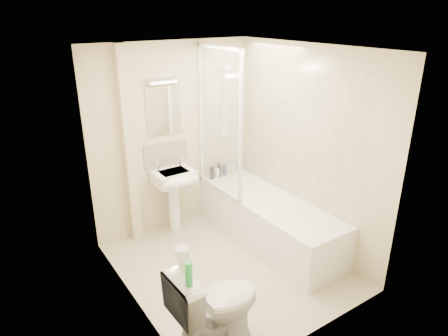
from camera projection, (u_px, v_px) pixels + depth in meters
floor at (229, 266)px, 4.56m from camera, size 2.50×2.50×0.00m
wall_back at (173, 139)px, 5.07m from camera, size 2.20×0.02×2.40m
wall_left at (127, 195)px, 3.54m from camera, size 0.02×2.50×2.40m
wall_right at (306, 149)px, 4.68m from camera, size 0.02×2.50×2.40m
ceiling at (230, 48)px, 3.67m from camera, size 2.20×2.50×0.02m
tile_back at (223, 113)px, 5.37m from camera, size 0.70×0.01×1.75m
tile_right at (295, 127)px, 4.75m from camera, size 0.01×2.10×1.75m
pipe_boxing at (129, 149)px, 4.71m from camera, size 0.12×0.12×2.40m
splashback at (166, 153)px, 5.07m from camera, size 0.60×0.02×0.30m
mirror at (164, 111)px, 4.86m from camera, size 0.46×0.01×0.60m
strip_light at (163, 80)px, 4.71m from camera, size 0.42×0.07×0.07m
bathtub at (269, 219)px, 4.99m from camera, size 0.70×2.10×0.55m
shower_screen at (219, 123)px, 4.84m from camera, size 0.04×0.92×1.80m
shower_fixture at (225, 105)px, 5.29m from camera, size 0.10×0.16×0.99m
pedestal_sink at (176, 185)px, 5.02m from camera, size 0.50×0.47×0.96m
bottle_black_a at (212, 173)px, 5.48m from camera, size 0.05×0.05×0.18m
bottle_white_a at (217, 173)px, 5.53m from camera, size 0.06×0.06×0.14m
bottle_black_b at (219, 170)px, 5.54m from camera, size 0.05×0.05×0.20m
bottle_blue at (224, 171)px, 5.59m from camera, size 0.05×0.05×0.15m
bottle_cream at (229, 169)px, 5.63m from camera, size 0.06×0.06×0.16m
bottle_white_b at (234, 169)px, 5.68m from camera, size 0.06×0.06×0.13m
bottle_green at (240, 168)px, 5.75m from camera, size 0.06×0.06×0.09m
toilet at (216, 305)px, 3.38m from camera, size 0.48×0.81×0.80m
toilet_roll_lower at (186, 261)px, 3.18m from camera, size 0.11×0.11×0.11m
toilet_roll_upper at (183, 253)px, 3.11m from camera, size 0.12×0.12×0.09m
green_bottle at (189, 274)px, 2.96m from camera, size 0.06×0.06×0.20m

